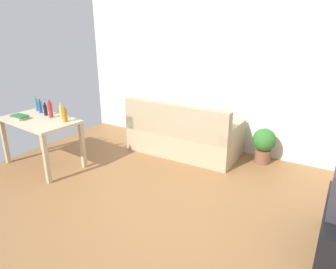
{
  "coord_description": "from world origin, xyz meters",
  "views": [
    {
      "loc": [
        2.03,
        -2.75,
        2.15
      ],
      "look_at": [
        0.1,
        0.5,
        0.75
      ],
      "focal_mm": 32.98,
      "sensor_mm": 36.0,
      "label": 1
    }
  ],
  "objects": [
    {
      "name": "bottle_tall",
      "position": [
        -2.31,
        0.35,
        0.86
      ],
      "size": [
        0.05,
        0.05,
        0.24
      ],
      "color": "teal",
      "rests_on": "desk"
    },
    {
      "name": "couch",
      "position": [
        -0.26,
        1.59,
        0.31
      ],
      "size": [
        1.84,
        0.84,
        0.92
      ],
      "rotation": [
        0.0,
        0.0,
        3.14
      ],
      "color": "tan",
      "rests_on": "ground_plane"
    },
    {
      "name": "potted_plant",
      "position": [
        1.03,
        1.9,
        0.33
      ],
      "size": [
        0.36,
        0.36,
        0.57
      ],
      "color": "brown",
      "rests_on": "ground_plane"
    },
    {
      "name": "bottle_dark",
      "position": [
        -1.97,
        0.25,
        0.85
      ],
      "size": [
        0.06,
        0.06,
        0.2
      ],
      "color": "black",
      "rests_on": "desk"
    },
    {
      "name": "bottle_red",
      "position": [
        -1.8,
        0.22,
        0.88
      ],
      "size": [
        0.06,
        0.06,
        0.27
      ],
      "color": "#AD2323",
      "rests_on": "desk"
    },
    {
      "name": "bottle_squat",
      "position": [
        -1.61,
        0.25,
        0.87
      ],
      "size": [
        0.05,
        0.05,
        0.25
      ],
      "color": "#BCB24C",
      "rests_on": "desk"
    },
    {
      "name": "wall_rear",
      "position": [
        0.0,
        2.2,
        1.35
      ],
      "size": [
        5.2,
        0.1,
        2.7
      ],
      "primitive_type": "cube",
      "color": "silver",
      "rests_on": "ground_plane"
    },
    {
      "name": "ground_plane",
      "position": [
        0.0,
        0.0,
        -0.01
      ],
      "size": [
        5.2,
        4.4,
        0.02
      ],
      "primitive_type": "cube",
      "color": "olive"
    },
    {
      "name": "bottle_blue",
      "position": [
        -2.15,
        0.31,
        0.86
      ],
      "size": [
        0.06,
        0.06,
        0.22
      ],
      "color": "#2347A3",
      "rests_on": "desk"
    },
    {
      "name": "book_stack",
      "position": [
        -2.15,
        -0.08,
        0.79
      ],
      "size": [
        0.26,
        0.16,
        0.06
      ],
      "color": "beige",
      "rests_on": "desk"
    },
    {
      "name": "bottle_amber",
      "position": [
        -1.44,
        0.18,
        0.86
      ],
      "size": [
        0.06,
        0.06,
        0.23
      ],
      "color": "#9E6019",
      "rests_on": "desk"
    },
    {
      "name": "desk",
      "position": [
        -1.9,
        0.07,
        0.65
      ],
      "size": [
        1.27,
        0.82,
        0.76
      ],
      "rotation": [
        0.0,
        0.0,
        -0.1
      ],
      "color": "#C6B28E",
      "rests_on": "ground_plane"
    }
  ]
}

